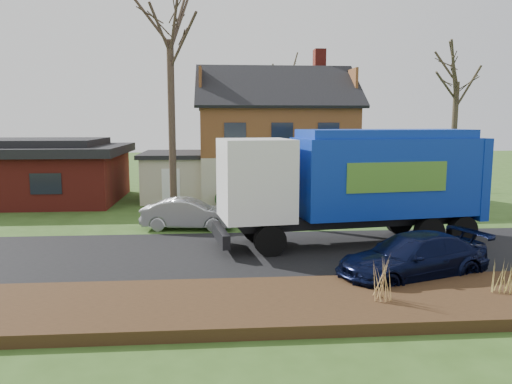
{
  "coord_description": "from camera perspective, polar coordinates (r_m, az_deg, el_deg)",
  "views": [
    {
      "loc": [
        -1.66,
        -17.26,
        4.73
      ],
      "look_at": [
        -0.07,
        2.5,
        1.9
      ],
      "focal_mm": 35.0,
      "sensor_mm": 36.0,
      "label": 1
    }
  ],
  "objects": [
    {
      "name": "ranch_house",
      "position": [
        32.11,
        -23.38,
        2.23
      ],
      "size": [
        9.8,
        8.2,
        3.7
      ],
      "color": "maroon",
      "rests_on": "ground"
    },
    {
      "name": "silver_sedan",
      "position": [
        22.23,
        -7.75,
        -2.49
      ],
      "size": [
        4.19,
        1.83,
        1.34
      ],
      "primitive_type": "imported",
      "rotation": [
        0.0,
        0.0,
        1.47
      ],
      "color": "#989B9F",
      "rests_on": "ground"
    },
    {
      "name": "tree_front_west",
      "position": [
        26.5,
        -9.89,
        19.5
      ],
      "size": [
        4.09,
        4.09,
        12.16
      ],
      "color": "#403126",
      "rests_on": "ground"
    },
    {
      "name": "tree_back",
      "position": [
        39.95,
        3.74,
        14.0
      ],
      "size": [
        3.35,
        3.35,
        10.61
      ],
      "color": "#3E3425",
      "rests_on": "ground"
    },
    {
      "name": "tree_front_east",
      "position": [
        29.98,
        22.09,
        13.71
      ],
      "size": [
        3.52,
        3.52,
        9.79
      ],
      "color": "#413827",
      "rests_on": "ground"
    },
    {
      "name": "mulch_verge",
      "position": [
        12.92,
        3.17,
        -12.66
      ],
      "size": [
        80.0,
        3.5,
        0.3
      ],
      "primitive_type": "cube",
      "color": "black",
      "rests_on": "ground"
    },
    {
      "name": "road",
      "position": [
        17.97,
        0.87,
        -7.11
      ],
      "size": [
        80.0,
        7.0,
        0.02
      ],
      "primitive_type": "cube",
      "color": "black",
      "rests_on": "ground"
    },
    {
      "name": "grass_clump_mid",
      "position": [
        12.99,
        14.29,
        -9.56
      ],
      "size": [
        0.39,
        0.32,
        1.08
      ],
      "color": "#B0874D",
      "rests_on": "mulch_verge"
    },
    {
      "name": "garbage_truck",
      "position": [
        19.56,
        11.55,
        1.53
      ],
      "size": [
        10.58,
        4.15,
        4.41
      ],
      "rotation": [
        0.0,
        0.0,
        0.14
      ],
      "color": "black",
      "rests_on": "ground"
    },
    {
      "name": "ground",
      "position": [
        17.98,
        0.87,
        -7.14
      ],
      "size": [
        120.0,
        120.0,
        0.0
      ],
      "primitive_type": "plane",
      "color": "#2E4C19",
      "rests_on": "ground"
    },
    {
      "name": "main_house",
      "position": [
        31.34,
        1.18,
        6.82
      ],
      "size": [
        12.95,
        8.95,
        9.26
      ],
      "color": "#BEAE98",
      "rests_on": "ground"
    },
    {
      "name": "navy_wagon",
      "position": [
        15.6,
        17.42,
        -7.22
      ],
      "size": [
        5.23,
        3.46,
        1.41
      ],
      "primitive_type": "imported",
      "rotation": [
        0.0,
        0.0,
        -1.23
      ],
      "color": "black",
      "rests_on": "ground"
    },
    {
      "name": "grass_clump_east",
      "position": [
        14.53,
        26.43,
        -8.74
      ],
      "size": [
        0.34,
        0.28,
        0.85
      ],
      "color": "#A69249",
      "rests_on": "mulch_verge"
    }
  ]
}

